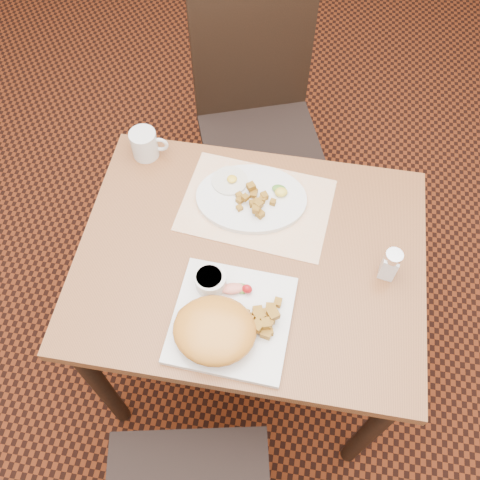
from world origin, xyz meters
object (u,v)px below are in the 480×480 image
at_px(table, 250,275).
at_px(plate_square, 232,320).
at_px(coffee_mug, 145,144).
at_px(chair_far, 257,114).
at_px(salt_shaker, 390,264).
at_px(plate_oval, 251,198).

bearing_deg(table, plate_square, -94.96).
xyz_separation_m(table, coffee_mug, (-0.35, 0.29, 0.15)).
xyz_separation_m(chair_far, plate_square, (0.07, -0.89, 0.22)).
bearing_deg(plate_square, salt_shaker, 27.82).
height_order(plate_square, coffee_mug, coffee_mug).
height_order(chair_far, plate_oval, chair_far).
distance_m(plate_oval, salt_shaker, 0.41).
bearing_deg(plate_square, coffee_mug, 125.27).
xyz_separation_m(table, chair_far, (-0.08, 0.70, -0.10)).
bearing_deg(coffee_mug, chair_far, 57.31).
relative_size(plate_oval, salt_shaker, 3.05).
bearing_deg(coffee_mug, plate_oval, -19.38).
relative_size(plate_square, coffee_mug, 2.57).
relative_size(table, plate_oval, 2.96).
relative_size(chair_far, plate_square, 3.46).
bearing_deg(plate_square, plate_oval, 91.42).
height_order(salt_shaker, coffee_mug, salt_shaker).
bearing_deg(plate_oval, salt_shaker, -24.23).
relative_size(plate_oval, coffee_mug, 2.80).
height_order(table, chair_far, chair_far).
bearing_deg(salt_shaker, table, -179.34).
distance_m(plate_square, salt_shaker, 0.41).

